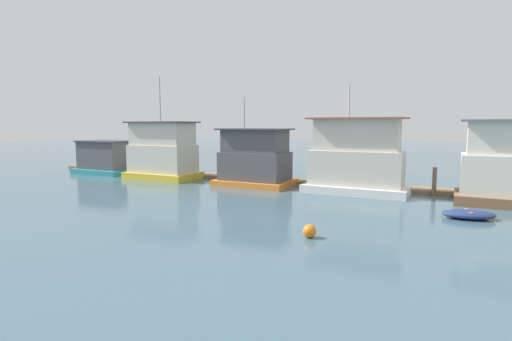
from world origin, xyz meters
TOP-DOWN VIEW (x-y plane):
  - ground_plane at (0.00, 0.00)m, footprint 200.00×200.00m
  - dock_walkway at (0.00, 2.92)m, footprint 51.00×2.12m
  - houseboat_teal at (-18.15, 0.51)m, footprint 6.03×3.74m
  - houseboat_yellow at (-10.15, -0.02)m, footprint 6.51×3.96m
  - houseboat_orange at (-0.74, 0.27)m, footprint 6.18×4.18m
  - houseboat_white at (7.55, 0.12)m, footprint 7.43×3.26m
  - dinghy_navy at (14.81, -5.05)m, footprint 2.94×2.03m
  - mooring_post_near_right at (-3.71, 1.61)m, footprint 0.22×0.22m
  - mooring_post_centre at (12.77, 1.61)m, footprint 0.29×0.29m
  - buoy_orange at (8.41, -12.33)m, footprint 0.60×0.60m

SIDE VIEW (x-z plane):
  - ground_plane at x=0.00m, z-range 0.00..0.00m
  - dock_walkway at x=0.00m, z-range 0.00..0.30m
  - dinghy_navy at x=14.81m, z-range 0.00..0.47m
  - buoy_orange at x=8.41m, z-range 0.00..0.60m
  - mooring_post_centre at x=12.77m, z-range 0.00..2.02m
  - mooring_post_near_right at x=-3.71m, z-range 0.00..2.15m
  - houseboat_teal at x=-18.15m, z-range -0.10..3.26m
  - houseboat_orange at x=-0.74m, z-range -1.48..5.78m
  - houseboat_white at x=7.55m, z-range -1.57..6.37m
  - houseboat_yellow at x=-10.15m, z-range -2.20..7.11m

